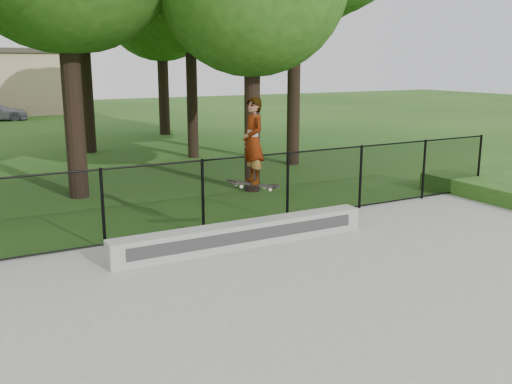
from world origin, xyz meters
TOP-DOWN VIEW (x-y plane):
  - ground at (0.00, 0.00)m, footprint 100.00×100.00m
  - concrete_slab at (0.00, 0.00)m, footprint 14.00×12.00m
  - grind_ledge at (0.29, 4.70)m, footprint 5.10×0.40m
  - skater_airborne at (0.47, 4.66)m, footprint 0.83×0.59m
  - chainlink_fence at (0.00, 5.90)m, footprint 16.06×0.06m

SIDE VIEW (x-z plane):
  - ground at x=0.00m, z-range 0.00..0.00m
  - concrete_slab at x=0.00m, z-range 0.00..0.06m
  - grind_ledge at x=0.29m, z-range 0.06..0.52m
  - chainlink_fence at x=0.00m, z-range 0.06..1.56m
  - skater_airborne at x=0.47m, z-range 1.13..2.87m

